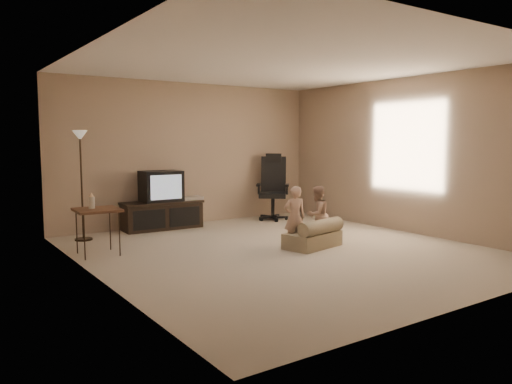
% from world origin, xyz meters
% --- Properties ---
extents(floor, '(5.50, 5.50, 0.00)m').
position_xyz_m(floor, '(0.00, 0.00, 0.00)').
color(floor, '#B0A28C').
rests_on(floor, ground).
extents(room_shell, '(5.50, 5.50, 5.50)m').
position_xyz_m(room_shell, '(0.00, 0.00, 1.52)').
color(room_shell, white).
rests_on(room_shell, floor).
extents(tv_stand, '(1.39, 0.56, 0.98)m').
position_xyz_m(tv_stand, '(-0.67, 2.49, 0.41)').
color(tv_stand, black).
rests_on(tv_stand, floor).
extents(office_chair, '(0.80, 0.80, 1.24)m').
position_xyz_m(office_chair, '(1.47, 2.25, 0.45)').
color(office_chair, black).
rests_on(office_chair, floor).
extents(side_table, '(0.57, 0.57, 0.82)m').
position_xyz_m(side_table, '(-2.16, 1.18, 0.59)').
color(side_table, brown).
rests_on(side_table, floor).
extents(floor_lamp, '(0.25, 0.25, 1.64)m').
position_xyz_m(floor_lamp, '(-2.04, 2.26, 1.20)').
color(floor_lamp, '#2F2115').
rests_on(floor_lamp, floor).
extents(child_sofa, '(0.90, 0.63, 0.40)m').
position_xyz_m(child_sofa, '(0.48, -0.10, 0.16)').
color(child_sofa, tan).
rests_on(child_sofa, floor).
extents(toddler_left, '(0.37, 0.32, 0.87)m').
position_xyz_m(toddler_left, '(0.23, 0.05, 0.43)').
color(toddler_left, tan).
rests_on(toddler_left, floor).
extents(toddler_right, '(0.43, 0.28, 0.84)m').
position_xyz_m(toddler_right, '(0.71, 0.12, 0.42)').
color(toddler_right, tan).
rests_on(toddler_right, floor).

